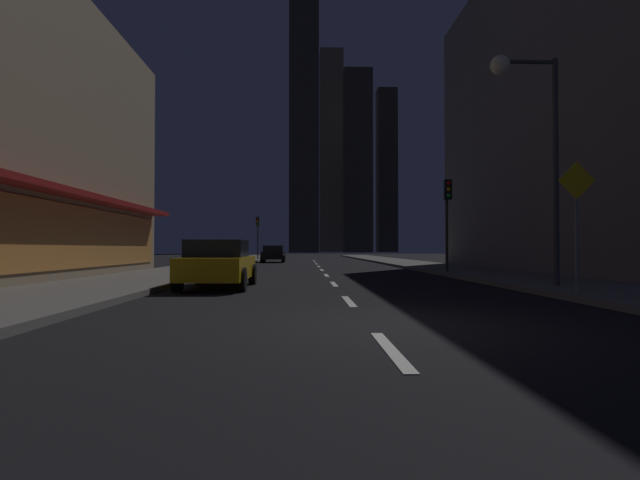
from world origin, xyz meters
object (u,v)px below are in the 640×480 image
traffic_light_far_left (258,228)px  pedestrian_crossing_sign (577,215)px  fire_hydrant_far_left (232,259)px  traffic_light_near_right (448,204)px  car_parked_far (273,254)px  car_parked_near (218,264)px  street_lamp_right (527,113)px

traffic_light_far_left → pedestrian_crossing_sign: bearing=-72.9°
fire_hydrant_far_left → pedestrian_crossing_sign: pedestrian_crossing_sign is taller
traffic_light_near_right → car_parked_far: bearing=114.4°
fire_hydrant_far_left → pedestrian_crossing_sign: (11.50, -21.68, 1.56)m
traffic_light_far_left → fire_hydrant_far_left: bearing=-91.6°
car_parked_near → pedestrian_crossing_sign: (9.20, -3.28, 1.28)m
traffic_light_far_left → car_parked_near: bearing=-86.7°
car_parked_near → car_parked_far: size_ratio=1.00×
traffic_light_far_left → pedestrian_crossing_sign: (11.10, -35.97, -1.18)m
traffic_light_near_right → pedestrian_crossing_sign: size_ratio=1.33×
car_parked_near → traffic_light_near_right: traffic_light_near_right is taller
car_parked_far → fire_hydrant_far_left: size_ratio=6.48×
fire_hydrant_far_left → traffic_light_far_left: size_ratio=0.16×
car_parked_far → fire_hydrant_far_left: 8.71m
traffic_light_near_right → car_parked_near: bearing=-143.3°
car_parked_far → traffic_light_far_left: bearing=107.9°
traffic_light_near_right → pedestrian_crossing_sign: 10.13m
car_parked_near → traffic_light_near_right: size_ratio=1.01×
fire_hydrant_far_left → street_lamp_right: (11.28, -19.63, 4.61)m
car_parked_near → car_parked_far: same height
car_parked_far → street_lamp_right: bearing=-72.2°
car_parked_far → fire_hydrant_far_left: car_parked_far is taller
fire_hydrant_far_left → traffic_light_near_right: size_ratio=0.16×
pedestrian_crossing_sign → traffic_light_far_left: bearing=107.1°
fire_hydrant_far_left → street_lamp_right: size_ratio=0.10×
street_lamp_right → pedestrian_crossing_sign: (0.22, -2.05, -3.05)m
fire_hydrant_far_left → pedestrian_crossing_sign: size_ratio=0.21×
street_lamp_right → traffic_light_far_left: bearing=107.8°
traffic_light_near_right → street_lamp_right: size_ratio=0.64×
car_parked_near → traffic_light_far_left: 32.84m
fire_hydrant_far_left → street_lamp_right: 23.10m
traffic_light_near_right → pedestrian_crossing_sign: traffic_light_near_right is taller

